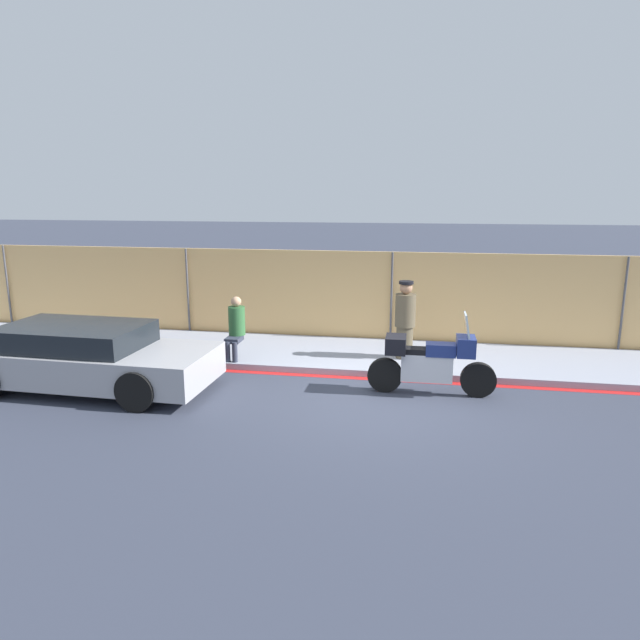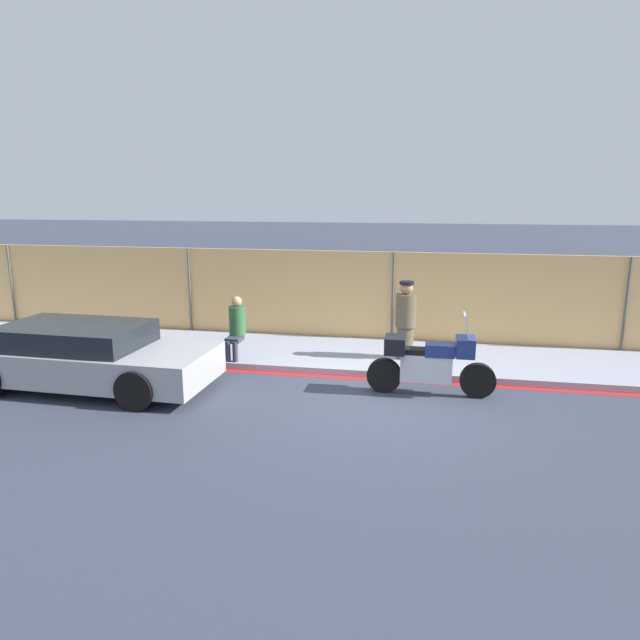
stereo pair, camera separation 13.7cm
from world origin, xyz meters
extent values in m
plane|color=#333847|center=(0.00, 0.00, 0.00)|extent=(120.00, 120.00, 0.00)
cube|color=#8E93A3|center=(0.00, 2.52, 0.07)|extent=(37.61, 2.58, 0.13)
cube|color=red|center=(0.00, 1.14, 0.00)|extent=(37.61, 0.18, 0.01)
cube|color=#E5B26B|center=(0.00, 3.90, 1.10)|extent=(35.73, 0.08, 2.20)
cylinder|color=#4C4C51|center=(-10.12, 3.80, 1.10)|extent=(0.05, 0.05, 2.20)
cylinder|color=#4C4C51|center=(-5.06, 3.80, 1.10)|extent=(0.05, 0.05, 2.20)
cylinder|color=#4C4C51|center=(0.00, 3.80, 1.10)|extent=(0.05, 0.05, 2.20)
cylinder|color=#4C4C51|center=(5.06, 3.80, 1.10)|extent=(0.05, 0.05, 2.20)
cylinder|color=black|center=(1.73, 0.48, 0.31)|extent=(0.63, 0.14, 0.63)
cylinder|color=black|center=(0.08, 0.47, 0.31)|extent=(0.63, 0.14, 0.63)
cube|color=silver|center=(0.82, 0.47, 0.50)|extent=(0.91, 0.28, 0.50)
cube|color=navy|center=(1.05, 0.47, 0.84)|extent=(0.52, 0.31, 0.22)
cube|color=black|center=(0.73, 0.47, 0.80)|extent=(0.60, 0.28, 0.10)
cube|color=navy|center=(1.48, 0.48, 0.92)|extent=(0.32, 0.48, 0.34)
cube|color=silver|center=(1.48, 0.48, 1.30)|extent=(0.11, 0.42, 0.42)
cube|color=black|center=(0.27, 0.47, 0.90)|extent=(0.36, 0.51, 0.30)
cylinder|color=brown|center=(0.37, 2.28, 0.47)|extent=(0.35, 0.35, 0.68)
cylinder|color=brown|center=(0.37, 2.28, 1.15)|extent=(0.42, 0.42, 0.68)
sphere|color=#A37556|center=(0.37, 2.28, 1.63)|extent=(0.26, 0.26, 0.26)
cylinder|color=black|center=(0.37, 2.28, 1.74)|extent=(0.30, 0.30, 0.06)
cylinder|color=#2D3342|center=(-3.20, 1.35, 0.34)|extent=(0.11, 0.11, 0.42)
cylinder|color=#2D3342|center=(-3.05, 1.35, 0.34)|extent=(0.11, 0.11, 0.42)
cube|color=#2D3342|center=(-3.13, 1.56, 0.56)|extent=(0.30, 0.42, 0.10)
cylinder|color=#2D6033|center=(-3.13, 1.77, 0.91)|extent=(0.35, 0.35, 0.60)
sphere|color=tan|center=(-3.13, 1.77, 1.32)|extent=(0.22, 0.22, 0.22)
cube|color=#9E9EA3|center=(-5.32, -0.29, 0.48)|extent=(4.71, 1.96, 0.59)
cube|color=black|center=(-5.55, -0.28, 0.98)|extent=(2.61, 1.68, 0.40)
cylinder|color=black|center=(-3.85, 0.54, 0.34)|extent=(0.69, 0.24, 0.69)
cylinder|color=black|center=(-3.90, -1.20, 0.34)|extent=(0.69, 0.24, 0.69)
cylinder|color=black|center=(-6.74, 0.62, 0.34)|extent=(0.69, 0.24, 0.69)
cylinder|color=red|center=(-5.13, 1.92, 0.41)|extent=(0.20, 0.20, 0.56)
sphere|color=red|center=(-5.13, 1.92, 0.75)|extent=(0.18, 0.18, 0.18)
cylinder|color=red|center=(-5.13, 1.82, 0.44)|extent=(0.07, 0.08, 0.07)
camera|label=1|loc=(0.66, -9.45, 3.54)|focal=32.00mm
camera|label=2|loc=(0.79, -9.42, 3.54)|focal=32.00mm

